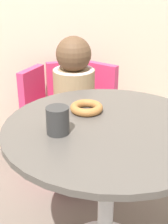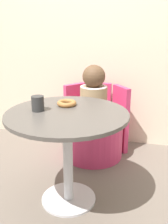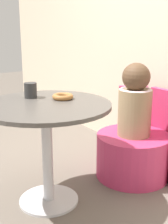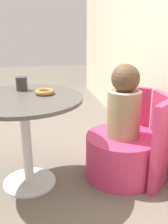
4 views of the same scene
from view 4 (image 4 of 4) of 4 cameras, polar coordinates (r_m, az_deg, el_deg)
ground_plane at (r=2.22m, az=-10.75°, el=-13.80°), size 12.00×12.00×0.00m
round_table at (r=1.92m, az=-12.78°, el=-0.92°), size 0.84×0.84×0.69m
tub_chair at (r=2.16m, az=8.19°, el=-9.35°), size 0.58×0.58×0.35m
booth_backrest at (r=2.18m, az=14.32°, el=-4.74°), size 0.68×0.25×0.67m
child_figure at (r=1.99m, az=8.77°, el=1.88°), size 0.26×0.26×0.56m
donut at (r=1.92m, az=-8.56°, el=4.36°), size 0.14×0.14×0.03m
cup at (r=2.06m, az=-13.42°, el=6.01°), size 0.09×0.09×0.10m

